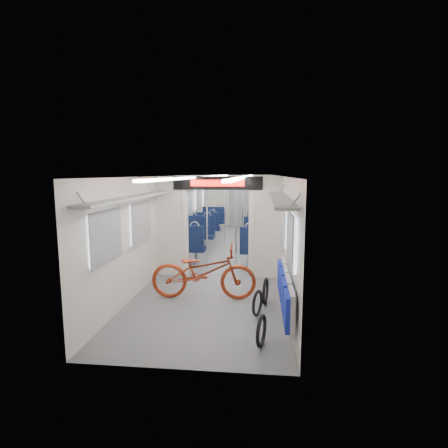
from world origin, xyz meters
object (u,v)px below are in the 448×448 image
seat_bay_far_right (259,221)px  stanchion_near_left (207,223)px  stanchion_far_right (243,210)px  bike_hoop_a (261,333)px  seat_bay_near_right (259,238)px  stanchion_near_right (236,222)px  bicycle (204,272)px  bike_hoop_c (265,293)px  stanchion_far_left (225,209)px  bike_hoop_b (257,304)px  flip_bench (285,290)px  seat_bay_far_left (210,221)px  seat_bay_near_left (194,236)px

seat_bay_far_right → stanchion_near_left: stanchion_near_left is taller
stanchion_far_right → bike_hoop_a: bearing=-85.0°
seat_bay_near_right → stanchion_near_left: 1.89m
seat_bay_near_right → stanchion_near_right: bearing=-121.3°
bicycle → bike_hoop_c: bicycle is taller
stanchion_near_left → bike_hoop_a: bearing=-70.9°
seat_bay_near_right → stanchion_far_left: stanchion_far_left is taller
bike_hoop_b → seat_bay_far_right: 8.05m
seat_bay_near_right → seat_bay_far_right: seat_bay_near_right is taller
flip_bench → stanchion_far_left: bearing=103.7°
bike_hoop_c → stanchion_far_left: bearing=103.1°
stanchion_far_left → stanchion_far_right: (0.60, 0.01, 0.00)m
seat_bay_far_left → stanchion_far_right: size_ratio=0.93×
bike_hoop_c → seat_bay_far_right: seat_bay_far_right is taller
seat_bay_near_right → stanchion_near_left: stanchion_near_left is taller
seat_bay_near_right → stanchion_far_left: 2.47m
bicycle → stanchion_near_right: 2.51m
bicycle → seat_bay_far_left: bearing=4.9°
bike_hoop_b → bike_hoop_c: size_ratio=0.90×
seat_bay_near_left → seat_bay_near_right: 1.87m
bike_hoop_a → stanchion_far_left: bearing=99.7°
seat_bay_far_left → stanchion_far_right: 1.95m
bike_hoop_c → stanchion_near_left: 2.82m
seat_bay_near_left → seat_bay_far_left: 3.36m
seat_bay_far_right → stanchion_near_left: size_ratio=0.84×
bicycle → stanchion_near_left: (-0.24, 2.06, 0.63)m
bike_hoop_c → seat_bay_near_left: (-2.01, 3.60, 0.35)m
bike_hoop_a → stanchion_near_left: bearing=109.1°
bike_hoop_a → seat_bay_near_right: bearing=90.7°
bicycle → seat_bay_far_right: size_ratio=1.03×
bike_hoop_b → stanchion_far_left: bearing=100.7°
stanchion_far_left → seat_bay_near_right: bearing=-60.8°
stanchion_near_left → stanchion_far_left: bearing=88.3°
bicycle → seat_bay_far_right: bearing=-10.2°
flip_bench → stanchion_far_right: stanchion_far_right is taller
seat_bay_near_left → seat_bay_far_left: bearing=90.0°
flip_bench → seat_bay_near_right: bearing=95.4°
bike_hoop_b → stanchion_near_left: (-1.27, 2.79, 0.95)m
bike_hoop_c → stanchion_far_left: (-1.31, 5.62, 0.93)m
seat_bay_far_left → stanchion_near_left: size_ratio=0.93×
flip_bench → stanchion_near_left: 3.60m
bicycle → bike_hoop_a: size_ratio=4.40×
seat_bay_near_right → stanchion_far_right: (-0.57, 2.10, 0.58)m
seat_bay_far_left → bicycle: bearing=-82.9°
flip_bench → stanchion_near_left: bearing=118.3°
bike_hoop_b → stanchion_far_right: size_ratio=0.19×
stanchion_near_right → stanchion_far_left: (-0.59, 3.05, 0.00)m
stanchion_near_left → bike_hoop_b: bearing=-65.5°
bicycle → stanchion_near_right: size_ratio=0.86×
bike_hoop_b → stanchion_near_left: stanchion_near_left is taller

